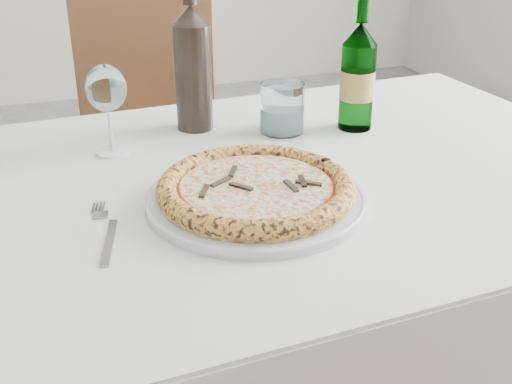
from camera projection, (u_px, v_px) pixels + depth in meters
dining_table at (236, 226)px, 1.10m from camera, size 1.46×0.90×0.76m
chair_far at (145, 152)px, 1.76m from camera, size 0.49×0.49×0.93m
plate at (256, 199)px, 0.97m from camera, size 0.33×0.33×0.02m
pizza at (256, 188)px, 0.96m from camera, size 0.30×0.30×0.03m
fork at (106, 233)px, 0.89m from camera, size 0.04×0.18×0.00m
wine_glass at (106, 91)px, 1.11m from camera, size 0.07×0.07×0.16m
tumbler at (282, 111)px, 1.24m from camera, size 0.09×0.09×0.10m
beer_bottle at (358, 77)px, 1.24m from camera, size 0.07×0.07×0.26m
wine_bottle at (193, 67)px, 1.23m from camera, size 0.07×0.07×0.29m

